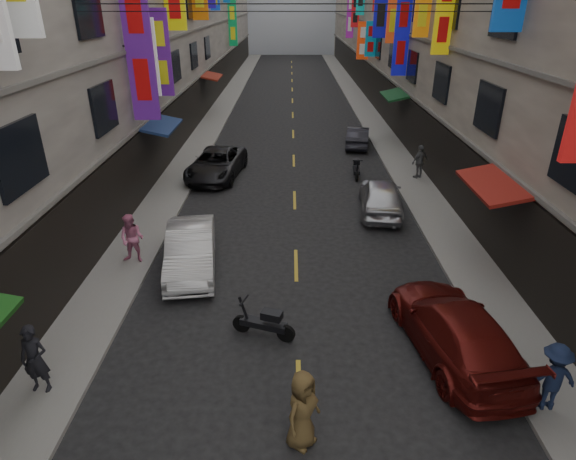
{
  "coord_description": "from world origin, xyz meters",
  "views": [
    {
      "loc": [
        -0.22,
        3.45,
        8.35
      ],
      "look_at": [
        -0.25,
        11.52,
        4.47
      ],
      "focal_mm": 30.0,
      "sensor_mm": 36.0,
      "label": 1
    }
  ],
  "objects_px": {
    "pedestrian_rnear": "(552,377)",
    "pedestrian_crossing": "(302,410)",
    "pedestrian_rfar": "(420,162)",
    "car_right_far": "(358,137)",
    "scooter_far_right": "(356,168)",
    "car_right_mid": "(381,196)",
    "pedestrian_lnear": "(35,359)",
    "pedestrian_lfar": "(132,239)",
    "car_left_mid": "(191,250)",
    "car_right_near": "(455,329)",
    "scooter_crossing": "(264,323)",
    "car_left_far": "(217,164)"
  },
  "relations": [
    {
      "from": "car_right_near",
      "to": "pedestrian_lfar",
      "type": "xyz_separation_m",
      "value": [
        -9.6,
        4.62,
        0.25
      ]
    },
    {
      "from": "pedestrian_lfar",
      "to": "pedestrian_rfar",
      "type": "relative_size",
      "value": 1.02
    },
    {
      "from": "car_right_near",
      "to": "car_right_mid",
      "type": "distance_m",
      "value": 9.26
    },
    {
      "from": "pedestrian_lfar",
      "to": "car_left_mid",
      "type": "bearing_deg",
      "value": -0.69
    },
    {
      "from": "pedestrian_rfar",
      "to": "pedestrian_lnear",
      "type": "bearing_deg",
      "value": 19.17
    },
    {
      "from": "scooter_far_right",
      "to": "pedestrian_lnear",
      "type": "height_order",
      "value": "pedestrian_lnear"
    },
    {
      "from": "pedestrian_rnear",
      "to": "scooter_crossing",
      "type": "bearing_deg",
      "value": -22.03
    },
    {
      "from": "car_left_far",
      "to": "car_right_near",
      "type": "xyz_separation_m",
      "value": [
        8.0,
        -13.77,
        0.03
      ]
    },
    {
      "from": "pedestrian_crossing",
      "to": "pedestrian_lnear",
      "type": "bearing_deg",
      "value": 115.94
    },
    {
      "from": "car_right_near",
      "to": "pedestrian_crossing",
      "type": "bearing_deg",
      "value": 26.43
    },
    {
      "from": "car_right_near",
      "to": "pedestrian_rnear",
      "type": "relative_size",
      "value": 3.04
    },
    {
      "from": "pedestrian_rfar",
      "to": "car_right_far",
      "type": "bearing_deg",
      "value": -100.39
    },
    {
      "from": "pedestrian_rfar",
      "to": "pedestrian_crossing",
      "type": "distance_m",
      "value": 17.35
    },
    {
      "from": "pedestrian_rnear",
      "to": "pedestrian_rfar",
      "type": "relative_size",
      "value": 0.98
    },
    {
      "from": "pedestrian_lnear",
      "to": "pedestrian_lfar",
      "type": "xyz_separation_m",
      "value": [
        0.39,
        6.09,
        -0.0
      ]
    },
    {
      "from": "car_right_near",
      "to": "car_right_far",
      "type": "distance_m",
      "value": 19.49
    },
    {
      "from": "scooter_crossing",
      "to": "car_right_near",
      "type": "xyz_separation_m",
      "value": [
        4.9,
        -0.65,
        0.3
      ]
    },
    {
      "from": "pedestrian_lnear",
      "to": "pedestrian_crossing",
      "type": "height_order",
      "value": "pedestrian_lnear"
    },
    {
      "from": "scooter_crossing",
      "to": "pedestrian_rfar",
      "type": "height_order",
      "value": "pedestrian_rfar"
    },
    {
      "from": "pedestrian_lnear",
      "to": "pedestrian_rfar",
      "type": "distance_m",
      "value": 19.25
    },
    {
      "from": "car_right_far",
      "to": "pedestrian_lfar",
      "type": "distance_m",
      "value": 17.7
    },
    {
      "from": "car_left_mid",
      "to": "pedestrian_lfar",
      "type": "relative_size",
      "value": 2.54
    },
    {
      "from": "car_right_mid",
      "to": "pedestrian_rfar",
      "type": "relative_size",
      "value": 2.54
    },
    {
      "from": "car_left_far",
      "to": "car_right_mid",
      "type": "bearing_deg",
      "value": -23.01
    },
    {
      "from": "car_right_near",
      "to": "pedestrian_lnear",
      "type": "xyz_separation_m",
      "value": [
        -9.99,
        -1.46,
        0.26
      ]
    },
    {
      "from": "car_right_mid",
      "to": "pedestrian_lnear",
      "type": "xyz_separation_m",
      "value": [
        -9.67,
        -10.71,
        0.26
      ]
    },
    {
      "from": "scooter_far_right",
      "to": "pedestrian_rnear",
      "type": "xyz_separation_m",
      "value": [
        2.26,
        -15.78,
        0.52
      ]
    },
    {
      "from": "pedestrian_rnear",
      "to": "car_right_mid",
      "type": "bearing_deg",
      "value": -80.76
    },
    {
      "from": "car_left_mid",
      "to": "pedestrian_crossing",
      "type": "height_order",
      "value": "pedestrian_crossing"
    },
    {
      "from": "pedestrian_lnear",
      "to": "pedestrian_rfar",
      "type": "bearing_deg",
      "value": 53.47
    },
    {
      "from": "pedestrian_rfar",
      "to": "car_left_mid",
      "type": "bearing_deg",
      "value": 11.33
    },
    {
      "from": "pedestrian_rnear",
      "to": "pedestrian_crossing",
      "type": "height_order",
      "value": "pedestrian_crossing"
    },
    {
      "from": "pedestrian_lfar",
      "to": "pedestrian_rfar",
      "type": "xyz_separation_m",
      "value": [
        11.92,
        8.71,
        -0.02
      ]
    },
    {
      "from": "scooter_crossing",
      "to": "car_right_far",
      "type": "height_order",
      "value": "car_right_far"
    },
    {
      "from": "scooter_far_right",
      "to": "car_right_far",
      "type": "xyz_separation_m",
      "value": [
        0.78,
        5.66,
        0.18
      ]
    },
    {
      "from": "scooter_far_right",
      "to": "car_left_far",
      "type": "bearing_deg",
      "value": 4.15
    },
    {
      "from": "car_left_mid",
      "to": "car_left_far",
      "type": "distance_m",
      "value": 9.47
    },
    {
      "from": "scooter_crossing",
      "to": "pedestrian_crossing",
      "type": "height_order",
      "value": "pedestrian_crossing"
    },
    {
      "from": "scooter_crossing",
      "to": "pedestrian_lnear",
      "type": "relative_size",
      "value": 0.99
    },
    {
      "from": "car_left_mid",
      "to": "car_right_near",
      "type": "height_order",
      "value": "car_right_near"
    },
    {
      "from": "car_right_mid",
      "to": "pedestrian_crossing",
      "type": "height_order",
      "value": "pedestrian_crossing"
    },
    {
      "from": "scooter_crossing",
      "to": "car_right_near",
      "type": "distance_m",
      "value": 4.95
    },
    {
      "from": "scooter_far_right",
      "to": "pedestrian_crossing",
      "type": "height_order",
      "value": "pedestrian_crossing"
    },
    {
      "from": "car_right_near",
      "to": "car_right_mid",
      "type": "xyz_separation_m",
      "value": [
        -0.32,
        9.25,
        -0.0
      ]
    },
    {
      "from": "car_left_far",
      "to": "car_right_near",
      "type": "relative_size",
      "value": 1.0
    },
    {
      "from": "car_left_far",
      "to": "car_right_far",
      "type": "distance_m",
      "value": 9.84
    },
    {
      "from": "car_right_mid",
      "to": "pedestrian_crossing",
      "type": "xyz_separation_m",
      "value": [
        -3.64,
        -12.09,
        0.17
      ]
    },
    {
      "from": "car_right_far",
      "to": "pedestrian_rnear",
      "type": "bearing_deg",
      "value": 103.09
    },
    {
      "from": "pedestrian_rnear",
      "to": "pedestrian_rfar",
      "type": "height_order",
      "value": "pedestrian_rfar"
    },
    {
      "from": "pedestrian_crossing",
      "to": "car_right_far",
      "type": "bearing_deg",
      "value": 28.73
    }
  ]
}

